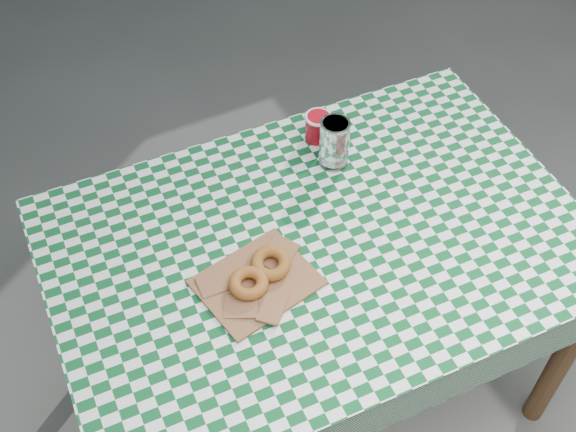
% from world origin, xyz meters
% --- Properties ---
extents(ground, '(60.00, 60.00, 0.00)m').
position_xyz_m(ground, '(0.00, 0.00, 0.00)').
color(ground, '#4A4A46').
rests_on(ground, ground).
extents(table, '(1.34, 0.92, 0.75)m').
position_xyz_m(table, '(0.10, -0.08, 0.38)').
color(table, brown).
rests_on(table, ground).
extents(tablecloth, '(1.36, 0.94, 0.01)m').
position_xyz_m(tablecloth, '(0.10, -0.08, 0.75)').
color(tablecloth, '#0C4D22').
rests_on(tablecloth, table).
extents(paper_bag, '(0.30, 0.26, 0.01)m').
position_xyz_m(paper_bag, '(-0.10, -0.13, 0.76)').
color(paper_bag, brown).
rests_on(paper_bag, tablecloth).
extents(bagel_front, '(0.10, 0.10, 0.03)m').
position_xyz_m(bagel_front, '(-0.12, -0.14, 0.78)').
color(bagel_front, '#A35F21').
rests_on(bagel_front, paper_bag).
extents(bagel_back, '(0.13, 0.13, 0.03)m').
position_xyz_m(bagel_back, '(-0.05, -0.11, 0.79)').
color(bagel_back, '#8F5D1D').
rests_on(bagel_back, paper_bag).
extents(coffee_mug, '(0.18, 0.18, 0.08)m').
position_xyz_m(coffee_mug, '(0.27, 0.25, 0.80)').
color(coffee_mug, '#A20A16').
rests_on(coffee_mug, tablecloth).
extents(drinking_glass, '(0.10, 0.10, 0.14)m').
position_xyz_m(drinking_glass, '(0.26, 0.14, 0.83)').
color(drinking_glass, white).
rests_on(drinking_glass, tablecloth).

